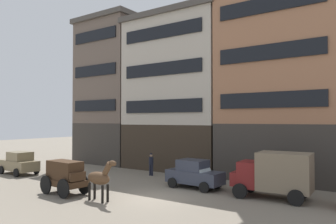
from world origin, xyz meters
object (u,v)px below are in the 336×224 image
at_px(sedan_light, 194,174).
at_px(fire_hydrant_curbside, 184,174).
at_px(cargo_wagon, 65,175).
at_px(pedestrian_officer, 151,163).
at_px(draft_horse, 100,178).
at_px(sedan_dark, 19,163).
at_px(delivery_truck_near, 274,173).

relative_size(sedan_light, fire_hydrant_curbside, 4.53).
relative_size(cargo_wagon, pedestrian_officer, 1.67).
bearing_deg(pedestrian_officer, sedan_light, -22.16).
bearing_deg(draft_horse, sedan_light, 67.35).
relative_size(draft_horse, pedestrian_officer, 1.31).
height_order(cargo_wagon, sedan_light, cargo_wagon).
bearing_deg(draft_horse, sedan_dark, 168.38).
distance_m(sedan_light, pedestrian_officer, 5.64).
height_order(delivery_truck_near, sedan_dark, delivery_truck_near).
bearing_deg(sedan_dark, fire_hydrant_curbside, 23.63).
height_order(sedan_dark, sedan_light, same).
distance_m(sedan_dark, pedestrian_officer, 10.90).
bearing_deg(sedan_light, delivery_truck_near, 0.21).
height_order(draft_horse, sedan_light, draft_horse).
relative_size(pedestrian_officer, fire_hydrant_curbside, 2.16).
relative_size(cargo_wagon, delivery_truck_near, 0.67).
height_order(sedan_light, fire_hydrant_curbside, sedan_light).
relative_size(delivery_truck_near, pedestrian_officer, 2.47).
height_order(delivery_truck_near, pedestrian_officer, delivery_truck_near).
bearing_deg(sedan_light, pedestrian_officer, 157.84).
xyz_separation_m(delivery_truck_near, sedan_light, (-5.16, -0.02, -0.51)).
height_order(delivery_truck_near, fire_hydrant_curbside, delivery_truck_near).
xyz_separation_m(draft_horse, delivery_truck_near, (7.65, 5.99, 0.15)).
height_order(cargo_wagon, sedan_dark, cargo_wagon).
distance_m(draft_horse, pedestrian_officer, 8.55).
bearing_deg(sedan_dark, pedestrian_officer, 31.00).
bearing_deg(pedestrian_officer, fire_hydrant_curbside, -2.39).
bearing_deg(cargo_wagon, fire_hydrant_curbside, 66.86).
height_order(cargo_wagon, delivery_truck_near, delivery_truck_near).
bearing_deg(sedan_light, fire_hydrant_curbside, 135.65).
relative_size(cargo_wagon, sedan_dark, 0.79).
height_order(delivery_truck_near, sedan_light, delivery_truck_near).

